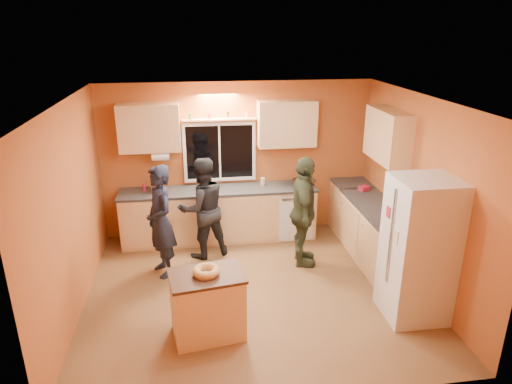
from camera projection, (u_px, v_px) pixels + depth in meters
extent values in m
plane|color=brown|center=(254.00, 290.00, 6.28)|extent=(4.50, 4.50, 0.00)
cube|color=#AF5B2C|center=(237.00, 160.00, 7.69)|extent=(4.50, 0.04, 2.60)
cube|color=#AF5B2C|center=(286.00, 286.00, 3.98)|extent=(4.50, 0.04, 2.60)
cube|color=#AF5B2C|center=(71.00, 213.00, 5.53)|extent=(0.04, 4.00, 2.60)
cube|color=#AF5B2C|center=(419.00, 194.00, 6.14)|extent=(0.04, 4.00, 2.60)
cube|color=white|center=(254.00, 101.00, 5.38)|extent=(4.50, 4.00, 0.02)
cube|color=black|center=(220.00, 152.00, 7.58)|extent=(1.10, 0.02, 0.90)
cube|color=white|center=(220.00, 152.00, 7.57)|extent=(1.20, 0.04, 1.00)
cube|color=tan|center=(149.00, 128.00, 7.13)|extent=(0.95, 0.33, 0.75)
cube|color=tan|center=(287.00, 124.00, 7.43)|extent=(0.95, 0.33, 0.75)
cube|color=tan|center=(388.00, 135.00, 6.64)|extent=(0.33, 1.00, 0.75)
cylinder|color=silver|center=(161.00, 157.00, 7.20)|extent=(0.27, 0.12, 0.12)
cube|color=tan|center=(219.00, 215.00, 7.67)|extent=(3.20, 0.60, 0.86)
cube|color=#282B2D|center=(219.00, 190.00, 7.51)|extent=(3.24, 0.62, 0.04)
cube|color=tan|center=(351.00, 208.00, 7.98)|extent=(0.60, 0.60, 0.86)
cube|color=#282B2D|center=(353.00, 184.00, 7.82)|extent=(0.62, 0.62, 0.04)
cube|color=tan|center=(378.00, 238.00, 6.86)|extent=(0.60, 1.80, 0.86)
cube|color=#282B2D|center=(380.00, 210.00, 6.71)|extent=(0.62, 1.84, 0.04)
cube|color=silver|center=(419.00, 250.00, 5.48)|extent=(0.72, 0.70, 1.80)
cube|color=tan|center=(208.00, 306.00, 5.27)|extent=(0.87, 0.65, 0.78)
cube|color=black|center=(206.00, 276.00, 5.13)|extent=(0.91, 0.69, 0.04)
torus|color=#B7804B|center=(206.00, 271.00, 5.11)|extent=(0.31, 0.31, 0.09)
imported|color=black|center=(161.00, 222.00, 6.45)|extent=(0.60, 0.71, 1.65)
imported|color=black|center=(203.00, 208.00, 6.99)|extent=(0.94, 0.83, 1.60)
imported|color=#303823|center=(303.00, 212.00, 6.72)|extent=(0.56, 1.04, 1.68)
imported|color=black|center=(304.00, 182.00, 7.70)|extent=(0.46, 0.46, 0.09)
cylinder|color=beige|center=(156.00, 188.00, 7.31)|extent=(0.14, 0.14, 0.17)
imported|color=gray|center=(403.00, 221.00, 5.90)|extent=(0.33, 0.30, 0.31)
cube|color=#B41B35|center=(364.00, 188.00, 7.44)|extent=(0.20, 0.18, 0.07)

